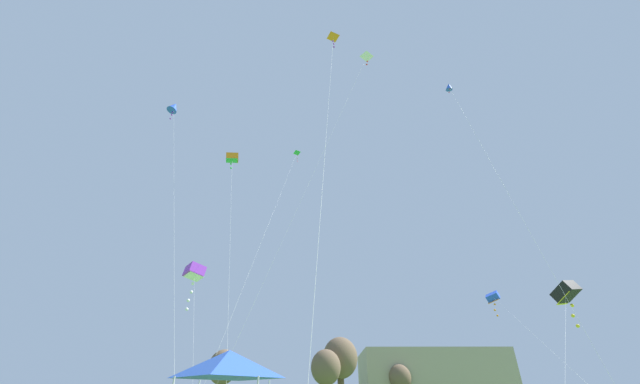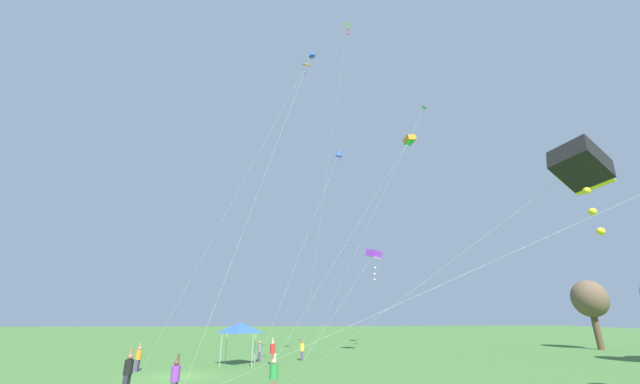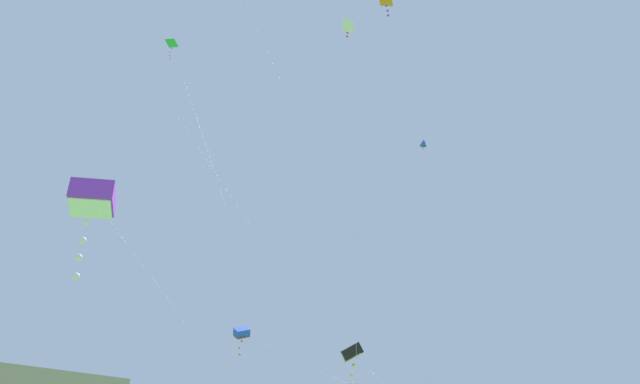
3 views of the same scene
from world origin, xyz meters
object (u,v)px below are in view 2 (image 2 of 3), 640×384
Objects in this scene: kite_white_delta_3 at (347,28)px; kite_green_delta_7 at (422,114)px; festival_tent at (240,328)px; person_purple_shirt at (175,378)px; kite_blue_diamond_1 at (339,153)px; person_orange_shirt at (138,358)px; kite_orange_delta_0 at (305,68)px; kite_purple_box_6 at (374,255)px; person_green_shirt at (274,376)px; kite_orange_box_8 at (409,140)px; person_grey_shirt at (259,350)px; person_red_shirt at (272,352)px; person_black_shirt at (128,371)px; person_yellow_shirt at (302,349)px; kite_black_box_5 at (580,166)px; kite_blue_diamond_2 at (311,55)px.

kite_white_delta_3 is 1.16× the size of kite_green_delta_7.
kite_white_delta_3 is at bearing 50.33° from festival_tent.
kite_blue_diamond_1 is (-21.46, 10.92, 21.97)m from person_purple_shirt.
person_orange_shirt is 26.66m from kite_orange_delta_0.
person_green_shirt is at bearing -27.87° from kite_purple_box_6.
kite_orange_box_8 is (-13.19, 9.52, -3.52)m from kite_white_delta_3.
kite_green_delta_7 is at bearing 36.16° from kite_blue_diamond_1.
kite_orange_delta_0 is (3.88, 4.68, 22.28)m from festival_tent.
festival_tent is at bearing 59.37° from person_green_shirt.
person_purple_shirt is at bearing -61.15° from kite_white_delta_3.
kite_white_delta_3 is (9.03, 6.75, 26.20)m from person_grey_shirt.
person_green_shirt is 28.22m from kite_green_delta_7.
person_grey_shirt is at bearing -70.12° from kite_purple_box_6.
festival_tent is 1.60× the size of person_red_shirt.
person_grey_shirt is 0.07× the size of kite_green_delta_7.
festival_tent is at bearing -91.16° from kite_green_delta_7.
person_black_shirt is 0.08× the size of kite_orange_delta_0.
festival_tent is 0.13× the size of kite_green_delta_7.
person_purple_shirt is 0.94× the size of person_black_shirt.
kite_white_delta_3 is at bearing -102.35° from person_black_shirt.
kite_purple_box_6 is (-4.05, 11.21, 8.87)m from person_grey_shirt.
kite_orange_box_8 is (-0.10, 5.06, 13.80)m from kite_purple_box_6.
person_yellow_shirt is at bearing -34.03° from kite_blue_diamond_1.
person_purple_shirt is 32.60m from kite_blue_diamond_1.
kite_orange_delta_0 is (6.11, 3.22, 24.16)m from person_grey_shirt.
person_black_shirt is at bearing 125.83° from person_red_shirt.
kite_white_delta_3 reaches higher than festival_tent.
festival_tent is 0.13× the size of kite_blue_diamond_1.
kite_blue_diamond_1 is 0.98× the size of kite_green_delta_7.
kite_purple_box_6 is at bearing 44.41° from kite_blue_diamond_1.
person_orange_shirt is at bearing 91.30° from person_green_shirt.
kite_orange_box_8 reaches higher than kite_black_box_5.
kite_blue_diamond_2 is 1.98× the size of kite_purple_box_6.
person_orange_shirt is 8.00m from person_black_shirt.
kite_black_box_5 is (13.74, 5.32, -18.60)m from kite_white_delta_3.
person_orange_shirt is at bearing -128.23° from kite_blue_diamond_2.
kite_purple_box_6 is at bearing 156.31° from kite_blue_diamond_2.
kite_orange_box_8 reaches higher than kite_purple_box_6.
person_purple_shirt reaches higher than person_yellow_shirt.
kite_white_delta_3 is at bearing -161.94° from person_red_shirt.
person_yellow_shirt is (-2.70, 5.07, -1.86)m from festival_tent.
person_green_shirt is 32.38m from kite_orange_box_8.
person_green_shirt is 0.08× the size of kite_orange_box_8.
kite_orange_delta_0 is 14.33m from kite_blue_diamond_1.
kite_white_delta_3 is at bearing -158.84° from kite_black_box_5.
person_black_shirt is at bearing -120.19° from kite_black_box_5.
festival_tent is 0.28× the size of kite_black_box_5.
kite_black_box_5 is (22.77, 12.06, 7.59)m from person_grey_shirt.
kite_black_box_5 reaches higher than person_grey_shirt.
person_orange_shirt is 0.08× the size of kite_green_delta_7.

